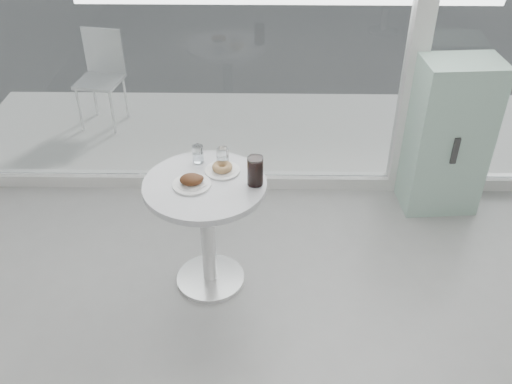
{
  "coord_description": "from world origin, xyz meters",
  "views": [
    {
      "loc": [
        -0.16,
        -0.8,
        2.62
      ],
      "look_at": [
        -0.2,
        1.7,
        0.85
      ],
      "focal_mm": 40.0,
      "sensor_mm": 36.0,
      "label": 1
    }
  ],
  "objects_px": {
    "plate_donut": "(222,169)",
    "water_tumbler_a": "(198,155)",
    "main_table": "(206,213)",
    "mint_cabinet": "(448,137)",
    "plate_fritter": "(192,181)",
    "water_tumbler_b": "(223,158)",
    "patio_chair": "(102,72)",
    "cola_glass": "(255,171)"
  },
  "relations": [
    {
      "from": "plate_donut",
      "to": "water_tumbler_a",
      "type": "distance_m",
      "value": 0.19
    },
    {
      "from": "main_table",
      "to": "mint_cabinet",
      "type": "relative_size",
      "value": 0.66
    },
    {
      "from": "plate_fritter",
      "to": "water_tumbler_a",
      "type": "height_order",
      "value": "water_tumbler_a"
    },
    {
      "from": "main_table",
      "to": "water_tumbler_b",
      "type": "distance_m",
      "value": 0.34
    },
    {
      "from": "patio_chair",
      "to": "plate_donut",
      "type": "distance_m",
      "value": 2.34
    },
    {
      "from": "main_table",
      "to": "mint_cabinet",
      "type": "distance_m",
      "value": 1.88
    },
    {
      "from": "patio_chair",
      "to": "plate_fritter",
      "type": "xyz_separation_m",
      "value": [
        1.07,
        -2.12,
        0.26
      ]
    },
    {
      "from": "water_tumbler_b",
      "to": "patio_chair",
      "type": "bearing_deg",
      "value": 122.64
    },
    {
      "from": "plate_donut",
      "to": "cola_glass",
      "type": "distance_m",
      "value": 0.24
    },
    {
      "from": "plate_donut",
      "to": "cola_glass",
      "type": "xyz_separation_m",
      "value": [
        0.2,
        -0.13,
        0.07
      ]
    },
    {
      "from": "patio_chair",
      "to": "mint_cabinet",
      "type": "bearing_deg",
      "value": -13.25
    },
    {
      "from": "plate_fritter",
      "to": "water_tumbler_a",
      "type": "relative_size",
      "value": 2.05
    },
    {
      "from": "patio_chair",
      "to": "water_tumbler_b",
      "type": "xyz_separation_m",
      "value": [
        1.23,
        -1.92,
        0.29
      ]
    },
    {
      "from": "mint_cabinet",
      "to": "plate_donut",
      "type": "distance_m",
      "value": 1.75
    },
    {
      "from": "plate_donut",
      "to": "mint_cabinet",
      "type": "bearing_deg",
      "value": 25.83
    },
    {
      "from": "mint_cabinet",
      "to": "main_table",
      "type": "bearing_deg",
      "value": -156.62
    },
    {
      "from": "mint_cabinet",
      "to": "patio_chair",
      "type": "relative_size",
      "value": 1.36
    },
    {
      "from": "main_table",
      "to": "plate_donut",
      "type": "relative_size",
      "value": 3.7
    },
    {
      "from": "water_tumbler_a",
      "to": "water_tumbler_b",
      "type": "relative_size",
      "value": 0.91
    },
    {
      "from": "main_table",
      "to": "water_tumbler_a",
      "type": "distance_m",
      "value": 0.36
    },
    {
      "from": "patio_chair",
      "to": "main_table",
      "type": "bearing_deg",
      "value": -51.34
    },
    {
      "from": "mint_cabinet",
      "to": "plate_fritter",
      "type": "relative_size",
      "value": 5.23
    },
    {
      "from": "cola_glass",
      "to": "mint_cabinet",
      "type": "bearing_deg",
      "value": 32.85
    },
    {
      "from": "mint_cabinet",
      "to": "cola_glass",
      "type": "distance_m",
      "value": 1.65
    },
    {
      "from": "mint_cabinet",
      "to": "plate_fritter",
      "type": "height_order",
      "value": "mint_cabinet"
    },
    {
      "from": "patio_chair",
      "to": "plate_donut",
      "type": "relative_size",
      "value": 4.12
    },
    {
      "from": "main_table",
      "to": "water_tumbler_b",
      "type": "relative_size",
      "value": 6.49
    },
    {
      "from": "water_tumbler_b",
      "to": "plate_fritter",
      "type": "bearing_deg",
      "value": -128.22
    },
    {
      "from": "main_table",
      "to": "patio_chair",
      "type": "height_order",
      "value": "patio_chair"
    },
    {
      "from": "main_table",
      "to": "water_tumbler_b",
      "type": "height_order",
      "value": "water_tumbler_b"
    },
    {
      "from": "main_table",
      "to": "plate_donut",
      "type": "height_order",
      "value": "plate_donut"
    },
    {
      "from": "plate_donut",
      "to": "water_tumbler_a",
      "type": "bearing_deg",
      "value": 145.01
    },
    {
      "from": "mint_cabinet",
      "to": "water_tumbler_a",
      "type": "distance_m",
      "value": 1.86
    },
    {
      "from": "main_table",
      "to": "plate_donut",
      "type": "bearing_deg",
      "value": 51.62
    },
    {
      "from": "water_tumbler_b",
      "to": "cola_glass",
      "type": "xyz_separation_m",
      "value": [
        0.2,
        -0.19,
        0.03
      ]
    },
    {
      "from": "mint_cabinet",
      "to": "plate_fritter",
      "type": "xyz_separation_m",
      "value": [
        -1.73,
        -0.9,
        0.22
      ]
    },
    {
      "from": "water_tumbler_b",
      "to": "plate_donut",
      "type": "bearing_deg",
      "value": -89.23
    },
    {
      "from": "plate_fritter",
      "to": "mint_cabinet",
      "type": "bearing_deg",
      "value": 27.58
    },
    {
      "from": "patio_chair",
      "to": "water_tumbler_a",
      "type": "xyz_separation_m",
      "value": [
        1.07,
        -1.87,
        0.28
      ]
    },
    {
      "from": "main_table",
      "to": "plate_fritter",
      "type": "xyz_separation_m",
      "value": [
        -0.07,
        -0.02,
        0.25
      ]
    },
    {
      "from": "main_table",
      "to": "mint_cabinet",
      "type": "height_order",
      "value": "mint_cabinet"
    },
    {
      "from": "main_table",
      "to": "mint_cabinet",
      "type": "xyz_separation_m",
      "value": [
        1.66,
        0.88,
        0.03
      ]
    }
  ]
}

